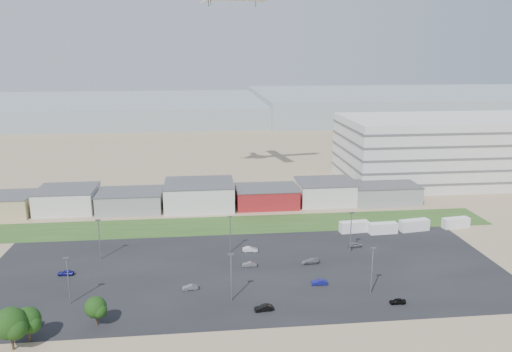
{
  "coord_description": "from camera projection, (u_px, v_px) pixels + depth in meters",
  "views": [
    {
      "loc": [
        -4.62,
        -86.5,
        49.55
      ],
      "look_at": [
        7.27,
        22.0,
        22.22
      ],
      "focal_mm": 35.0,
      "sensor_mm": 36.0,
      "label": 1
    }
  ],
  "objects": [
    {
      "name": "ground",
      "position": [
        231.0,
        316.0,
        95.94
      ],
      "size": [
        700.0,
        700.0,
        0.0
      ],
      "primitive_type": "plane",
      "color": "#93815E",
      "rests_on": "ground"
    },
    {
      "name": "parking_lot",
      "position": [
        247.0,
        271.0,
        115.75
      ],
      "size": [
        120.0,
        50.0,
        0.01
      ],
      "primitive_type": "cube",
      "color": "black",
      "rests_on": "ground"
    },
    {
      "name": "grass_strip",
      "position": [
        220.0,
        225.0,
        146.08
      ],
      "size": [
        160.0,
        16.0,
        0.02
      ],
      "primitive_type": "cube",
      "color": "#2C4B1C",
      "rests_on": "ground"
    },
    {
      "name": "hills_backdrop",
      "position": [
        257.0,
        109.0,
        402.82
      ],
      "size": [
        700.0,
        200.0,
        9.0
      ],
      "primitive_type": null,
      "color": "gray",
      "rests_on": "ground"
    },
    {
      "name": "building_row",
      "position": [
        165.0,
        196.0,
        161.63
      ],
      "size": [
        170.0,
        20.0,
        8.0
      ],
      "primitive_type": null,
      "color": "silver",
      "rests_on": "ground"
    },
    {
      "name": "parking_garage",
      "position": [
        447.0,
        149.0,
        194.02
      ],
      "size": [
        80.0,
        40.0,
        25.0
      ],
      "primitive_type": "cube",
      "color": "silver",
      "rests_on": "ground"
    },
    {
      "name": "box_trailer_a",
      "position": [
        354.0,
        227.0,
        140.54
      ],
      "size": [
        8.42,
        3.33,
        3.08
      ],
      "primitive_type": null,
      "rotation": [
        0.0,
        0.0,
        0.09
      ],
      "color": "silver",
      "rests_on": "ground"
    },
    {
      "name": "box_trailer_b",
      "position": [
        383.0,
        228.0,
        139.53
      ],
      "size": [
        8.12,
        2.98,
        2.99
      ],
      "primitive_type": null,
      "rotation": [
        0.0,
        0.0,
        0.06
      ],
      "color": "silver",
      "rests_on": "ground"
    },
    {
      "name": "box_trailer_c",
      "position": [
        414.0,
        225.0,
        141.64
      ],
      "size": [
        8.78,
        3.89,
        3.18
      ],
      "primitive_type": null,
      "rotation": [
        0.0,
        0.0,
        0.15
      ],
      "color": "silver",
      "rests_on": "ground"
    },
    {
      "name": "box_trailer_d",
      "position": [
        456.0,
        223.0,
        143.95
      ],
      "size": [
        8.15,
        3.53,
        2.96
      ],
      "primitive_type": null,
      "rotation": [
        0.0,
        0.0,
        0.14
      ],
      "color": "silver",
      "rests_on": "ground"
    },
    {
      "name": "tree_mid",
      "position": [
        11.0,
        327.0,
        84.21
      ],
      "size": [
        5.87,
        5.87,
        8.8
      ],
      "primitive_type": null,
      "color": "black",
      "rests_on": "ground"
    },
    {
      "name": "tree_right",
      "position": [
        28.0,
        323.0,
        86.77
      ],
      "size": [
        4.91,
        4.91,
        7.37
      ],
      "primitive_type": null,
      "color": "black",
      "rests_on": "ground"
    },
    {
      "name": "tree_near",
      "position": [
        96.0,
        309.0,
        92.09
      ],
      "size": [
        4.31,
        4.31,
        6.46
      ],
      "primitive_type": null,
      "color": "black",
      "rests_on": "ground"
    },
    {
      "name": "lightpole_front_l",
      "position": [
        68.0,
        281.0,
        99.71
      ],
      "size": [
        1.17,
        0.49,
        9.94
      ],
      "primitive_type": null,
      "color": "slate",
      "rests_on": "ground"
    },
    {
      "name": "lightpole_front_m",
      "position": [
        231.0,
        277.0,
        100.86
      ],
      "size": [
        1.21,
        0.5,
        10.25
      ],
      "primitive_type": null,
      "color": "slate",
      "rests_on": "ground"
    },
    {
      "name": "lightpole_front_r",
      "position": [
        372.0,
        271.0,
        103.78
      ],
      "size": [
        1.22,
        0.51,
        10.35
      ],
      "primitive_type": null,
      "color": "slate",
      "rests_on": "ground"
    },
    {
      "name": "lightpole_back_l",
      "position": [
        99.0,
        240.0,
        121.31
      ],
      "size": [
        1.19,
        0.5,
        10.16
      ],
      "primitive_type": null,
      "color": "slate",
      "rests_on": "ground"
    },
    {
      "name": "lightpole_back_m",
      "position": [
        230.0,
        234.0,
        125.53
      ],
      "size": [
        1.13,
        0.47,
        9.58
      ],
      "primitive_type": null,
      "color": "slate",
      "rests_on": "ground"
    },
    {
      "name": "lightpole_back_r",
      "position": [
        351.0,
        232.0,
        125.36
      ],
      "size": [
        1.25,
        0.52,
        10.64
      ],
      "primitive_type": null,
      "color": "slate",
      "rests_on": "ground"
    },
    {
      "name": "parked_car_1",
      "position": [
        319.0,
        282.0,
        108.87
      ],
      "size": [
        3.65,
        1.38,
        1.19
      ],
      "primitive_type": "imported",
      "rotation": [
        0.0,
        0.0,
        -1.61
      ],
      "color": "navy",
      "rests_on": "ground"
    },
    {
      "name": "parked_car_2",
      "position": [
        398.0,
        301.0,
        100.64
      ],
      "size": [
        3.31,
        1.42,
        1.11
      ],
      "primitive_type": "imported",
      "rotation": [
        0.0,
        0.0,
        -1.6
      ],
      "color": "black",
      "rests_on": "ground"
    },
    {
      "name": "parked_car_4",
      "position": [
        190.0,
        287.0,
        106.6
      ],
      "size": [
        3.51,
        1.53,
        1.12
      ],
      "primitive_type": "imported",
      "rotation": [
        0.0,
        0.0,
        -1.47
      ],
      "color": "#595B5E",
      "rests_on": "ground"
    },
    {
      "name": "parked_car_5",
      "position": [
        66.0,
        273.0,
        113.51
      ],
      "size": [
        3.69,
        1.78,
        1.22
      ],
      "primitive_type": "imported",
      "rotation": [
        0.0,
        0.0,
        -1.67
      ],
      "color": "navy",
      "rests_on": "ground"
    },
    {
      "name": "parked_car_7",
      "position": [
        250.0,
        264.0,
        118.15
      ],
      "size": [
        3.51,
        1.34,
        1.14
      ],
      "primitive_type": "imported",
      "rotation": [
        0.0,
        0.0,
        -1.61
      ],
      "color": "#595B5E",
      "rests_on": "ground"
    },
    {
      "name": "parked_car_8",
      "position": [
        356.0,
        245.0,
        129.77
      ],
      "size": [
        3.78,
        1.92,
        1.23
      ],
      "primitive_type": "imported",
      "rotation": [
        0.0,
        0.0,
        1.7
      ],
      "color": "#A5A5AA",
      "rests_on": "ground"
    },
    {
      "name": "parked_car_10",
      "position": [
        33.0,
        322.0,
        92.98
      ],
      "size": [
        3.89,
        1.91,
        1.09
      ],
      "primitive_type": "imported",
      "rotation": [
        0.0,
        0.0,
        1.47
      ],
      "color": "#595B5E",
      "rests_on": "ground"
    },
    {
      "name": "parked_car_11",
      "position": [
        250.0,
        249.0,
        126.88
      ],
      "size": [
        3.98,
        1.8,
        1.27
      ],
      "primitive_type": "imported",
      "rotation": [
        0.0,
        0.0,
        1.45
      ],
      "color": "silver",
      "rests_on": "ground"
    },
    {
      "name": "parked_car_12",
      "position": [
        310.0,
        261.0,
        119.75
      ],
      "size": [
        4.5,
        2.09,
        1.27
      ],
      "primitive_type": "imported",
      "rotation": [
        0.0,
        0.0,
        -1.5
      ],
      "color": "#A5A5AA",
      "rests_on": "ground"
    },
    {
      "name": "parked_car_13",
      "position": [
        264.0,
        308.0,
        97.88
      ],
      "size": [
        3.88,
        1.69,
        1.24
      ],
      "primitive_type": "imported",
      "rotation": [
        0.0,
        0.0,
        -1.47
      ],
      "color": "black",
      "rests_on": "ground"
    }
  ]
}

